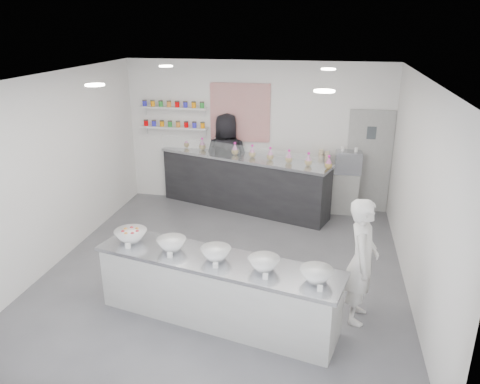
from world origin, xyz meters
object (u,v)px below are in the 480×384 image
at_px(woman_prep, 362,261).
at_px(espresso_machine, 348,162).
at_px(back_bar, 243,183).
at_px(prep_counter, 217,289).
at_px(espresso_ledge, 329,191).
at_px(staff_left, 223,164).
at_px(staff_right, 227,159).

bearing_deg(woman_prep, espresso_machine, 8.07).
xyz_separation_m(back_bar, woman_prep, (2.20, -3.54, 0.28)).
bearing_deg(prep_counter, espresso_ledge, 84.28).
distance_m(back_bar, espresso_machine, 2.17).
relative_size(prep_counter, staff_left, 1.90).
bearing_deg(staff_right, prep_counter, 97.72).
xyz_separation_m(espresso_machine, staff_right, (-2.51, 0.07, -0.10)).
bearing_deg(woman_prep, staff_left, 41.94).
xyz_separation_m(back_bar, espresso_machine, (2.10, 0.18, 0.51)).
bearing_deg(espresso_machine, espresso_ledge, 180.00).
distance_m(woman_prep, staff_right, 4.60).
distance_m(prep_counter, back_bar, 3.94).
bearing_deg(staff_right, staff_left, -3.05).
bearing_deg(staff_left, espresso_machine, -169.27).
distance_m(back_bar, staff_left, 0.63).
bearing_deg(espresso_ledge, prep_counter, -108.48).
bearing_deg(woman_prep, prep_counter, 108.28).
bearing_deg(espresso_machine, woman_prep, -88.41).
bearing_deg(woman_prep, back_bar, 38.37).
relative_size(prep_counter, back_bar, 0.89).
relative_size(back_bar, staff_right, 1.88).
distance_m(espresso_ledge, woman_prep, 3.76).
xyz_separation_m(espresso_machine, staff_left, (-2.59, 0.07, -0.22)).
height_order(woman_prep, staff_left, staff_left).
relative_size(espresso_machine, staff_right, 0.27).
height_order(prep_counter, staff_right, staff_right).
relative_size(prep_counter, staff_right, 1.67).
bearing_deg(staff_left, prep_counter, 114.19).
xyz_separation_m(woman_prep, staff_left, (-2.70, 3.79, 0.01)).
bearing_deg(back_bar, staff_left, 171.38).
bearing_deg(woman_prep, staff_right, 41.06).
distance_m(prep_counter, woman_prep, 1.90).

